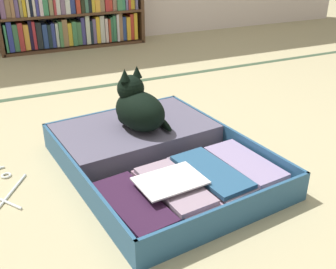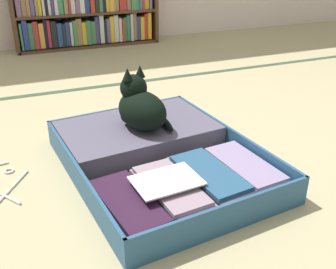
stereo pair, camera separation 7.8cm
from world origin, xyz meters
The scene contains 4 objects.
ground_plane centered at (0.00, 0.00, 0.00)m, with size 10.00×10.00×0.00m, color tan.
tatami_border centered at (0.00, 1.14, 0.00)m, with size 4.80×0.05×0.00m.
open_suitcase centered at (-0.12, 0.06, 0.05)m, with size 0.79×0.98×0.12m.
black_cat centered at (-0.13, 0.21, 0.21)m, with size 0.24×0.30×0.27m.
Camera 1 is at (-0.70, -1.29, 0.86)m, focal length 42.72 mm.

